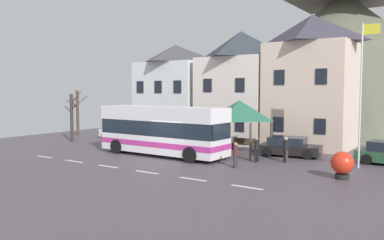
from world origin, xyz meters
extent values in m
cube|color=#514850|center=(0.00, 0.00, -0.03)|extent=(40.00, 60.00, 0.06)
cube|color=silver|center=(-7.50, -2.89, 0.00)|extent=(1.60, 0.20, 0.01)
cube|color=silver|center=(-4.50, -2.89, 0.00)|extent=(1.60, 0.20, 0.01)
cube|color=silver|center=(-1.50, -2.89, 0.00)|extent=(1.60, 0.20, 0.01)
cube|color=silver|center=(1.50, -2.89, 0.00)|extent=(1.60, 0.20, 0.01)
cube|color=silver|center=(4.50, -2.89, 0.00)|extent=(1.60, 0.20, 0.01)
cube|color=silver|center=(7.50, -2.89, 0.00)|extent=(1.60, 0.20, 0.01)
cube|color=silver|center=(-7.28, 11.60, 3.54)|extent=(6.48, 5.20, 7.07)
pyramid|color=#434146|center=(-7.28, 11.60, 7.92)|extent=(6.48, 5.20, 1.70)
cube|color=black|center=(-9.44, 8.97, 1.69)|extent=(0.80, 0.06, 1.10)
cube|color=black|center=(-7.28, 8.97, 1.69)|extent=(0.80, 0.06, 1.10)
cube|color=black|center=(-5.12, 8.97, 1.69)|extent=(0.80, 0.06, 1.10)
cube|color=black|center=(-9.44, 8.97, 4.76)|extent=(0.80, 0.06, 1.10)
cube|color=black|center=(-7.28, 8.97, 4.76)|extent=(0.80, 0.06, 1.10)
cube|color=black|center=(-5.12, 8.97, 4.76)|extent=(0.80, 0.06, 1.10)
cube|color=silver|center=(-0.52, 12.01, 3.61)|extent=(6.01, 6.03, 7.22)
pyramid|color=#2E353C|center=(-0.52, 12.01, 8.39)|extent=(6.01, 6.03, 2.32)
cube|color=black|center=(-2.03, 8.97, 1.73)|extent=(0.80, 0.06, 1.10)
cube|color=black|center=(0.98, 8.97, 1.73)|extent=(0.80, 0.06, 1.10)
cube|color=black|center=(-2.03, 8.97, 4.87)|extent=(0.80, 0.06, 1.10)
cube|color=black|center=(0.98, 8.97, 4.87)|extent=(0.80, 0.06, 1.10)
cube|color=beige|center=(5.77, 11.61, 4.02)|extent=(6.15, 5.21, 8.03)
pyramid|color=#3A3643|center=(5.77, 11.61, 9.13)|extent=(6.15, 5.21, 2.20)
cube|color=black|center=(4.23, 8.97, 1.92)|extent=(0.80, 0.06, 1.10)
cube|color=black|center=(7.31, 8.97, 1.92)|extent=(0.80, 0.06, 1.10)
cube|color=black|center=(4.23, 8.97, 5.41)|extent=(0.80, 0.06, 1.10)
cube|color=black|center=(7.31, 8.97, 5.41)|extent=(0.80, 0.06, 1.10)
cone|color=#5D604D|center=(2.53, 34.06, 8.51)|extent=(40.40, 40.40, 17.02)
cube|color=white|center=(-1.30, 1.99, 0.84)|extent=(9.46, 2.69, 1.18)
cube|color=#BF338C|center=(-1.30, 1.99, 0.90)|extent=(9.48, 2.71, 0.36)
cube|color=#19232D|center=(-1.30, 1.99, 1.92)|extent=(9.36, 2.64, 0.99)
cube|color=white|center=(-1.30, 1.99, 2.88)|extent=(9.46, 2.69, 0.93)
cube|color=#19232D|center=(3.42, 1.87, 1.92)|extent=(0.11, 2.06, 0.95)
cylinder|color=black|center=(1.92, 3.08, 0.50)|extent=(1.01, 0.31, 1.00)
cylinder|color=black|center=(1.86, 0.74, 0.50)|extent=(1.01, 0.31, 1.00)
cylinder|color=black|center=(-4.46, 3.25, 0.50)|extent=(1.01, 0.31, 1.00)
cylinder|color=black|center=(-4.52, 0.90, 0.50)|extent=(1.01, 0.31, 1.00)
cylinder|color=#473D33|center=(1.24, 6.87, 1.20)|extent=(0.14, 0.14, 2.40)
cylinder|color=#473D33|center=(4.54, 6.87, 1.20)|extent=(0.14, 0.14, 2.40)
cylinder|color=#473D33|center=(1.24, 3.57, 1.20)|extent=(0.14, 0.14, 2.40)
cylinder|color=#473D33|center=(4.54, 3.57, 1.20)|extent=(0.14, 0.14, 2.40)
pyramid|color=#28624A|center=(2.89, 5.22, 3.08)|extent=(3.60, 3.60, 1.37)
cube|color=black|center=(6.02, 6.63, 0.47)|extent=(4.21, 2.42, 0.59)
cube|color=#1E232D|center=(5.82, 6.60, 1.03)|extent=(2.60, 1.98, 0.53)
cylinder|color=black|center=(7.20, 7.71, 0.32)|extent=(0.66, 0.29, 0.64)
cylinder|color=black|center=(7.45, 5.92, 0.32)|extent=(0.66, 0.29, 0.64)
cylinder|color=black|center=(4.59, 7.34, 0.32)|extent=(0.66, 0.29, 0.64)
cylinder|color=black|center=(4.84, 5.55, 0.32)|extent=(0.66, 0.29, 0.64)
cylinder|color=black|center=(11.14, 7.89, 0.32)|extent=(0.66, 0.28, 0.64)
cylinder|color=black|center=(10.93, 6.20, 0.32)|extent=(0.66, 0.28, 0.64)
cube|color=white|center=(-10.25, 7.29, 0.52)|extent=(4.37, 1.83, 0.69)
cube|color=#1E232D|center=(-10.03, 7.29, 1.16)|extent=(2.64, 1.57, 0.59)
cylinder|color=black|center=(-11.70, 6.52, 0.32)|extent=(0.65, 0.22, 0.64)
cylinder|color=black|center=(-11.65, 8.15, 0.32)|extent=(0.65, 0.22, 0.64)
cylinder|color=black|center=(-8.85, 6.44, 0.32)|extent=(0.65, 0.22, 0.64)
cylinder|color=black|center=(-8.80, 8.06, 0.32)|extent=(0.65, 0.22, 0.64)
cylinder|color=#38332D|center=(6.69, 4.20, 0.36)|extent=(0.18, 0.18, 0.71)
cylinder|color=#38332D|center=(6.52, 4.33, 0.36)|extent=(0.18, 0.18, 0.71)
cylinder|color=black|center=(6.61, 4.26, 1.01)|extent=(0.29, 0.29, 0.69)
sphere|color=#D1AD89|center=(6.61, 4.26, 1.46)|extent=(0.21, 0.21, 0.21)
cylinder|color=black|center=(2.62, 3.83, 0.38)|extent=(0.18, 0.18, 0.76)
cylinder|color=black|center=(2.80, 3.94, 0.38)|extent=(0.18, 0.18, 0.76)
cylinder|color=#232B38|center=(2.71, 3.88, 1.03)|extent=(0.29, 0.29, 0.63)
sphere|color=#9E7A60|center=(2.71, 3.88, 1.45)|extent=(0.22, 0.22, 0.22)
cylinder|color=black|center=(5.14, 3.35, 0.41)|extent=(0.15, 0.15, 0.81)
cylinder|color=black|center=(5.07, 3.18, 0.41)|extent=(0.15, 0.15, 0.81)
cylinder|color=black|center=(5.11, 3.26, 1.06)|extent=(0.28, 0.28, 0.59)
sphere|color=#9E7A60|center=(5.11, 3.26, 1.46)|extent=(0.21, 0.21, 0.21)
cylinder|color=#2D2D38|center=(4.87, 0.85, 0.36)|extent=(0.17, 0.17, 0.72)
cylinder|color=#2D2D38|center=(4.86, 1.05, 0.36)|extent=(0.17, 0.17, 0.72)
cylinder|color=#512323|center=(4.87, 0.95, 0.96)|extent=(0.29, 0.29, 0.58)
sphere|color=#9E7A60|center=(4.87, 0.95, 1.36)|extent=(0.21, 0.21, 0.21)
cube|color=brown|center=(2.11, 7.35, 0.45)|extent=(1.76, 0.45, 0.08)
cube|color=brown|center=(2.11, 7.57, 0.67)|extent=(1.76, 0.06, 0.40)
cube|color=#2D2D33|center=(1.31, 7.35, 0.23)|extent=(0.08, 0.36, 0.45)
cube|color=#2D2D33|center=(2.91, 7.35, 0.23)|extent=(0.08, 0.36, 0.45)
cylinder|color=silver|center=(10.75, 4.78, 4.08)|extent=(0.10, 0.10, 8.16)
cube|color=yellow|center=(11.20, 4.78, 7.81)|extent=(0.90, 0.03, 0.56)
cylinder|color=black|center=(10.67, 1.34, 0.12)|extent=(0.68, 0.68, 0.25)
sphere|color=red|center=(10.67, 1.34, 0.82)|extent=(1.14, 1.14, 1.14)
cylinder|color=#382D28|center=(-12.52, 3.51, 2.07)|extent=(0.28, 0.28, 4.13)
cylinder|color=#382D28|center=(-12.24, 3.69, 3.70)|extent=(0.66, 0.46, 0.60)
cylinder|color=#382D28|center=(-12.07, 3.42, 3.06)|extent=(0.96, 0.30, 0.54)
cylinder|color=#382D28|center=(-12.85, 3.95, 3.34)|extent=(0.75, 0.96, 1.03)
cylinder|color=#382D28|center=(-12.80, 3.40, 2.78)|extent=(0.65, 0.33, 0.61)
cylinder|color=#47382D|center=(-15.86, 6.94, 2.22)|extent=(0.29, 0.29, 4.43)
cylinder|color=#47382D|center=(-16.16, 7.43, 4.10)|extent=(0.70, 1.05, 0.75)
cylinder|color=#47382D|center=(-15.69, 6.48, 3.01)|extent=(0.43, 0.99, 0.92)
cylinder|color=#47382D|center=(-15.87, 7.57, 3.50)|extent=(0.12, 1.32, 0.78)
cylinder|color=#47382D|center=(-15.99, 6.37, 3.20)|extent=(0.33, 1.17, 0.75)
camera|label=1|loc=(15.46, -19.16, 4.41)|focal=37.23mm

